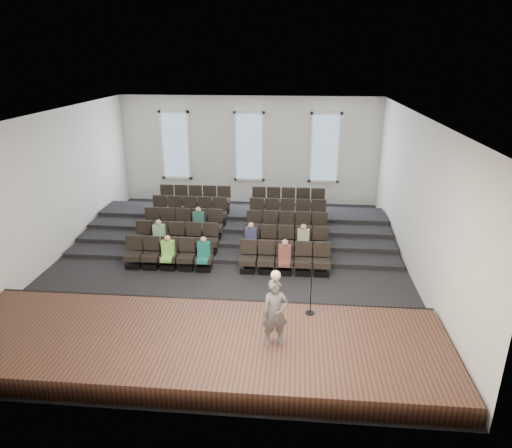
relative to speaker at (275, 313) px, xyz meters
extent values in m
plane|color=black|center=(-1.84, 5.19, -1.30)|extent=(14.00, 14.00, 0.00)
cube|color=white|center=(-1.84, 5.19, 3.71)|extent=(12.00, 14.00, 0.02)
cube|color=silver|center=(-1.84, 12.21, 1.20)|extent=(12.00, 0.04, 5.00)
cube|color=silver|center=(-1.84, -1.83, 1.20)|extent=(12.00, 0.04, 5.00)
cube|color=silver|center=(-7.86, 5.19, 1.20)|extent=(0.04, 14.00, 5.00)
cube|color=silver|center=(4.18, 5.19, 1.20)|extent=(0.04, 14.00, 5.00)
cube|color=#4F2F22|center=(-1.84, 0.09, -1.05)|extent=(11.80, 3.60, 0.50)
cube|color=black|center=(-1.84, 1.86, -1.05)|extent=(11.80, 0.06, 0.52)
cube|color=black|center=(-1.84, 7.52, -1.22)|extent=(11.80, 4.80, 0.15)
cube|color=black|center=(-1.84, 8.04, -1.15)|extent=(11.80, 3.75, 0.30)
cube|color=black|center=(-1.84, 8.57, -1.07)|extent=(11.80, 2.70, 0.45)
cube|color=black|center=(-1.84, 9.09, -1.00)|extent=(11.80, 1.65, 0.60)
cube|color=black|center=(-4.96, 4.59, -1.20)|extent=(0.47, 0.43, 0.20)
cube|color=black|center=(-4.96, 4.59, -0.89)|extent=(0.55, 0.50, 0.19)
cube|color=black|center=(-4.96, 4.80, -0.48)|extent=(0.55, 0.08, 0.50)
cube|color=black|center=(-4.36, 4.59, -1.20)|extent=(0.47, 0.43, 0.20)
cube|color=black|center=(-4.36, 4.59, -0.89)|extent=(0.55, 0.50, 0.19)
cube|color=black|center=(-4.36, 4.80, -0.48)|extent=(0.55, 0.08, 0.50)
cube|color=black|center=(-3.76, 4.59, -1.20)|extent=(0.47, 0.43, 0.20)
cube|color=black|center=(-3.76, 4.59, -0.89)|extent=(0.55, 0.50, 0.19)
cube|color=black|center=(-3.76, 4.80, -0.48)|extent=(0.55, 0.08, 0.50)
cube|color=black|center=(-3.16, 4.59, -1.20)|extent=(0.47, 0.43, 0.20)
cube|color=black|center=(-3.16, 4.59, -0.89)|extent=(0.55, 0.50, 0.19)
cube|color=black|center=(-3.16, 4.80, -0.48)|extent=(0.55, 0.08, 0.50)
cube|color=black|center=(-2.56, 4.59, -1.20)|extent=(0.47, 0.43, 0.20)
cube|color=black|center=(-2.56, 4.59, -0.89)|extent=(0.55, 0.50, 0.19)
cube|color=black|center=(-2.56, 4.80, -0.48)|extent=(0.55, 0.08, 0.50)
cube|color=black|center=(-1.11, 4.59, -1.20)|extent=(0.47, 0.43, 0.20)
cube|color=black|center=(-1.11, 4.59, -0.89)|extent=(0.55, 0.50, 0.19)
cube|color=black|center=(-1.11, 4.80, -0.48)|extent=(0.55, 0.08, 0.50)
cube|color=black|center=(-0.51, 4.59, -1.20)|extent=(0.47, 0.43, 0.20)
cube|color=black|center=(-0.51, 4.59, -0.89)|extent=(0.55, 0.50, 0.19)
cube|color=black|center=(-0.51, 4.80, -0.48)|extent=(0.55, 0.08, 0.50)
cube|color=black|center=(0.09, 4.59, -1.20)|extent=(0.47, 0.43, 0.20)
cube|color=black|center=(0.09, 4.59, -0.89)|extent=(0.55, 0.50, 0.19)
cube|color=black|center=(0.09, 4.80, -0.48)|extent=(0.55, 0.08, 0.50)
cube|color=black|center=(0.69, 4.59, -1.20)|extent=(0.47, 0.43, 0.20)
cube|color=black|center=(0.69, 4.59, -0.89)|extent=(0.55, 0.50, 0.19)
cube|color=black|center=(0.69, 4.80, -0.48)|extent=(0.55, 0.08, 0.50)
cube|color=black|center=(1.29, 4.59, -1.20)|extent=(0.47, 0.43, 0.20)
cube|color=black|center=(1.29, 4.59, -0.89)|extent=(0.55, 0.50, 0.19)
cube|color=black|center=(1.29, 4.80, -0.48)|extent=(0.55, 0.08, 0.50)
cube|color=black|center=(-4.96, 5.64, -1.05)|extent=(0.47, 0.43, 0.20)
cube|color=black|center=(-4.96, 5.64, -0.74)|extent=(0.55, 0.50, 0.19)
cube|color=black|center=(-4.96, 5.85, -0.33)|extent=(0.55, 0.08, 0.50)
cube|color=black|center=(-4.36, 5.64, -1.05)|extent=(0.47, 0.43, 0.20)
cube|color=black|center=(-4.36, 5.64, -0.74)|extent=(0.55, 0.50, 0.19)
cube|color=black|center=(-4.36, 5.85, -0.33)|extent=(0.55, 0.08, 0.50)
cube|color=black|center=(-3.76, 5.64, -1.05)|extent=(0.47, 0.43, 0.20)
cube|color=black|center=(-3.76, 5.64, -0.74)|extent=(0.55, 0.50, 0.19)
cube|color=black|center=(-3.76, 5.85, -0.33)|extent=(0.55, 0.08, 0.50)
cube|color=black|center=(-3.16, 5.64, -1.05)|extent=(0.47, 0.43, 0.20)
cube|color=black|center=(-3.16, 5.64, -0.74)|extent=(0.55, 0.50, 0.19)
cube|color=black|center=(-3.16, 5.85, -0.33)|extent=(0.55, 0.08, 0.50)
cube|color=black|center=(-2.56, 5.64, -1.05)|extent=(0.47, 0.43, 0.20)
cube|color=black|center=(-2.56, 5.64, -0.74)|extent=(0.55, 0.50, 0.19)
cube|color=black|center=(-2.56, 5.85, -0.33)|extent=(0.55, 0.08, 0.50)
cube|color=black|center=(-1.11, 5.64, -1.05)|extent=(0.47, 0.43, 0.20)
cube|color=black|center=(-1.11, 5.64, -0.74)|extent=(0.55, 0.50, 0.19)
cube|color=black|center=(-1.11, 5.85, -0.33)|extent=(0.55, 0.08, 0.50)
cube|color=black|center=(-0.51, 5.64, -1.05)|extent=(0.47, 0.43, 0.20)
cube|color=black|center=(-0.51, 5.64, -0.74)|extent=(0.55, 0.50, 0.19)
cube|color=black|center=(-0.51, 5.85, -0.33)|extent=(0.55, 0.08, 0.50)
cube|color=black|center=(0.09, 5.64, -1.05)|extent=(0.47, 0.43, 0.20)
cube|color=black|center=(0.09, 5.64, -0.74)|extent=(0.55, 0.50, 0.19)
cube|color=black|center=(0.09, 5.85, -0.33)|extent=(0.55, 0.08, 0.50)
cube|color=black|center=(0.69, 5.64, -1.05)|extent=(0.47, 0.43, 0.20)
cube|color=black|center=(0.69, 5.64, -0.74)|extent=(0.55, 0.50, 0.19)
cube|color=black|center=(0.69, 5.85, -0.33)|extent=(0.55, 0.08, 0.50)
cube|color=black|center=(1.29, 5.64, -1.05)|extent=(0.47, 0.43, 0.20)
cube|color=black|center=(1.29, 5.64, -0.74)|extent=(0.55, 0.50, 0.19)
cube|color=black|center=(1.29, 5.85, -0.33)|extent=(0.55, 0.08, 0.50)
cube|color=black|center=(-4.96, 6.69, -0.90)|extent=(0.47, 0.42, 0.20)
cube|color=black|center=(-4.96, 6.69, -0.59)|extent=(0.55, 0.50, 0.19)
cube|color=black|center=(-4.96, 6.90, -0.18)|extent=(0.55, 0.08, 0.50)
cube|color=black|center=(-4.36, 6.69, -0.90)|extent=(0.47, 0.42, 0.20)
cube|color=black|center=(-4.36, 6.69, -0.59)|extent=(0.55, 0.50, 0.19)
cube|color=black|center=(-4.36, 6.90, -0.18)|extent=(0.55, 0.08, 0.50)
cube|color=black|center=(-3.76, 6.69, -0.90)|extent=(0.47, 0.42, 0.20)
cube|color=black|center=(-3.76, 6.69, -0.59)|extent=(0.55, 0.50, 0.19)
cube|color=black|center=(-3.76, 6.90, -0.18)|extent=(0.55, 0.08, 0.50)
cube|color=black|center=(-3.16, 6.69, -0.90)|extent=(0.47, 0.42, 0.20)
cube|color=black|center=(-3.16, 6.69, -0.59)|extent=(0.55, 0.50, 0.19)
cube|color=black|center=(-3.16, 6.90, -0.18)|extent=(0.55, 0.08, 0.50)
cube|color=black|center=(-2.56, 6.69, -0.90)|extent=(0.47, 0.42, 0.20)
cube|color=black|center=(-2.56, 6.69, -0.59)|extent=(0.55, 0.50, 0.19)
cube|color=black|center=(-2.56, 6.90, -0.18)|extent=(0.55, 0.08, 0.50)
cube|color=black|center=(-1.11, 6.69, -0.90)|extent=(0.47, 0.42, 0.20)
cube|color=black|center=(-1.11, 6.69, -0.59)|extent=(0.55, 0.50, 0.19)
cube|color=black|center=(-1.11, 6.90, -0.18)|extent=(0.55, 0.08, 0.50)
cube|color=black|center=(-0.51, 6.69, -0.90)|extent=(0.47, 0.42, 0.20)
cube|color=black|center=(-0.51, 6.69, -0.59)|extent=(0.55, 0.50, 0.19)
cube|color=black|center=(-0.51, 6.90, -0.18)|extent=(0.55, 0.08, 0.50)
cube|color=black|center=(0.09, 6.69, -0.90)|extent=(0.47, 0.42, 0.20)
cube|color=black|center=(0.09, 6.69, -0.59)|extent=(0.55, 0.50, 0.19)
cube|color=black|center=(0.09, 6.90, -0.18)|extent=(0.55, 0.08, 0.50)
cube|color=black|center=(0.69, 6.69, -0.90)|extent=(0.47, 0.42, 0.20)
cube|color=black|center=(0.69, 6.69, -0.59)|extent=(0.55, 0.50, 0.19)
cube|color=black|center=(0.69, 6.90, -0.18)|extent=(0.55, 0.08, 0.50)
cube|color=black|center=(1.29, 6.69, -0.90)|extent=(0.47, 0.42, 0.20)
cube|color=black|center=(1.29, 6.69, -0.59)|extent=(0.55, 0.50, 0.19)
cube|color=black|center=(1.29, 6.90, -0.18)|extent=(0.55, 0.08, 0.50)
cube|color=black|center=(-4.96, 7.74, -0.75)|extent=(0.47, 0.42, 0.20)
cube|color=black|center=(-4.96, 7.74, -0.44)|extent=(0.55, 0.50, 0.19)
cube|color=black|center=(-4.96, 7.95, -0.03)|extent=(0.55, 0.08, 0.50)
cube|color=black|center=(-4.36, 7.74, -0.75)|extent=(0.47, 0.42, 0.20)
cube|color=black|center=(-4.36, 7.74, -0.44)|extent=(0.55, 0.50, 0.19)
cube|color=black|center=(-4.36, 7.95, -0.03)|extent=(0.55, 0.08, 0.50)
cube|color=black|center=(-3.76, 7.74, -0.75)|extent=(0.47, 0.42, 0.20)
cube|color=black|center=(-3.76, 7.74, -0.44)|extent=(0.55, 0.50, 0.19)
cube|color=black|center=(-3.76, 7.95, -0.03)|extent=(0.55, 0.08, 0.50)
cube|color=black|center=(-3.16, 7.74, -0.75)|extent=(0.47, 0.42, 0.20)
cube|color=black|center=(-3.16, 7.74, -0.44)|extent=(0.55, 0.50, 0.19)
cube|color=black|center=(-3.16, 7.95, -0.03)|extent=(0.55, 0.08, 0.50)
cube|color=black|center=(-2.56, 7.74, -0.75)|extent=(0.47, 0.42, 0.20)
cube|color=black|center=(-2.56, 7.74, -0.44)|extent=(0.55, 0.50, 0.19)
cube|color=black|center=(-2.56, 7.95, -0.03)|extent=(0.55, 0.08, 0.50)
cube|color=black|center=(-1.11, 7.74, -0.75)|extent=(0.47, 0.42, 0.20)
cube|color=black|center=(-1.11, 7.74, -0.44)|extent=(0.55, 0.50, 0.19)
cube|color=black|center=(-1.11, 7.95, -0.03)|extent=(0.55, 0.08, 0.50)
cube|color=black|center=(-0.51, 7.74, -0.75)|extent=(0.47, 0.42, 0.20)
cube|color=black|center=(-0.51, 7.74, -0.44)|extent=(0.55, 0.50, 0.19)
cube|color=black|center=(-0.51, 7.95, -0.03)|extent=(0.55, 0.08, 0.50)
cube|color=black|center=(0.09, 7.74, -0.75)|extent=(0.47, 0.42, 0.20)
cube|color=black|center=(0.09, 7.74, -0.44)|extent=(0.55, 0.50, 0.19)
cube|color=black|center=(0.09, 7.95, -0.03)|extent=(0.55, 0.08, 0.50)
cube|color=black|center=(0.69, 7.74, -0.75)|extent=(0.47, 0.42, 0.20)
cube|color=black|center=(0.69, 7.74, -0.44)|extent=(0.55, 0.50, 0.19)
cube|color=black|center=(0.69, 7.95, -0.03)|extent=(0.55, 0.08, 0.50)
cube|color=black|center=(1.29, 7.74, -0.75)|extent=(0.47, 0.42, 0.20)
cube|color=black|center=(1.29, 7.74, -0.44)|extent=(0.55, 0.50, 0.19)
cube|color=black|center=(1.29, 7.95, -0.03)|extent=(0.55, 0.08, 0.50)
cube|color=black|center=(-4.96, 8.79, -0.60)|extent=(0.47, 0.42, 0.20)
cube|color=black|center=(-4.96, 8.79, -0.29)|extent=(0.55, 0.50, 0.19)
cube|color=black|center=(-4.96, 9.00, 0.12)|extent=(0.55, 0.08, 0.50)
cube|color=black|center=(-4.36, 8.79, -0.60)|extent=(0.47, 0.42, 0.20)
cube|color=black|center=(-4.36, 8.79, -0.29)|extent=(0.55, 0.50, 0.19)
cube|color=black|center=(-4.36, 9.00, 0.12)|extent=(0.55, 0.08, 0.50)
cube|color=black|center=(-3.76, 8.79, -0.60)|extent=(0.47, 0.42, 0.20)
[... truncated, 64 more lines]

